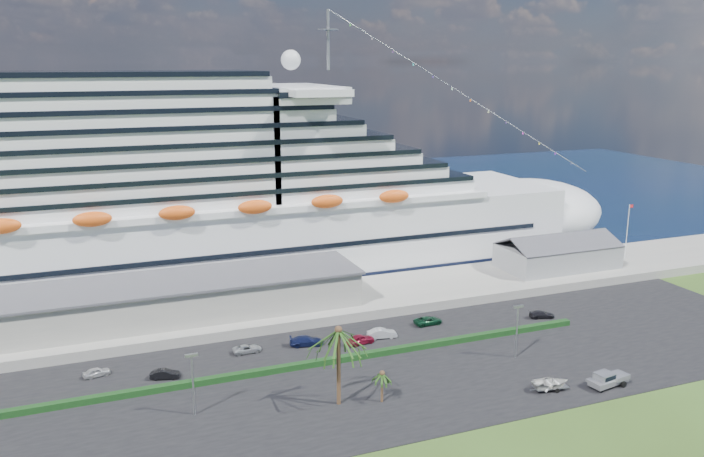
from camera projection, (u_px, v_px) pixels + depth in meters
name	position (u px, v px, depth m)	size (l,w,h in m)	color
ground	(421.00, 405.00, 89.59)	(420.00, 420.00, 0.00)	#2E4517
asphalt_lot	(387.00, 370.00, 99.53)	(140.00, 38.00, 0.12)	black
wharf	(322.00, 302.00, 125.58)	(240.00, 20.00, 1.80)	gray
water	(226.00, 210.00, 207.27)	(420.00, 160.00, 0.02)	#0B1F32
cruise_ship	(180.00, 201.00, 135.98)	(191.00, 38.00, 54.00)	silver
terminal_building	(182.00, 297.00, 115.79)	(61.00, 15.00, 6.30)	gray
port_shed	(558.00, 255.00, 143.10)	(24.00, 12.31, 7.37)	gray
flagpole	(627.00, 230.00, 148.54)	(1.08, 0.16, 12.00)	silver
hedge	(323.00, 362.00, 101.11)	(88.00, 1.10, 0.90)	black
lamp_post_left	(193.00, 377.00, 85.69)	(1.60, 0.35, 8.27)	gray
lamp_post_right	(517.00, 325.00, 102.62)	(1.60, 0.35, 8.27)	gray
palm_tall	(338.00, 339.00, 87.50)	(8.82, 8.82, 11.13)	#47301E
palm_short	(382.00, 377.00, 89.39)	(3.53, 3.53, 4.56)	#47301E
parked_car_0	(97.00, 372.00, 97.34)	(1.51, 3.75, 1.28)	#B3B3B6
parked_car_1	(165.00, 374.00, 96.63)	(1.43, 4.10, 1.35)	black
parked_car_2	(247.00, 349.00, 105.32)	(2.02, 4.39, 1.22)	#9DA1A5
parked_car_3	(306.00, 341.00, 107.91)	(2.16, 5.31, 1.54)	#141C48
parked_car_4	(360.00, 339.00, 108.49)	(1.85, 4.59, 1.57)	maroon
parked_car_5	(382.00, 333.00, 110.82)	(1.66, 4.77, 1.57)	silver
parked_car_6	(428.00, 321.00, 116.56)	(2.26, 4.90, 1.36)	#0E3822
parked_car_7	(542.00, 314.00, 119.56)	(1.77, 4.36, 1.26)	black
pickup_truck	(608.00, 379.00, 94.19)	(6.26, 3.15, 2.10)	black
boat_trailer	(551.00, 383.00, 93.03)	(6.05, 4.37, 1.69)	gray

